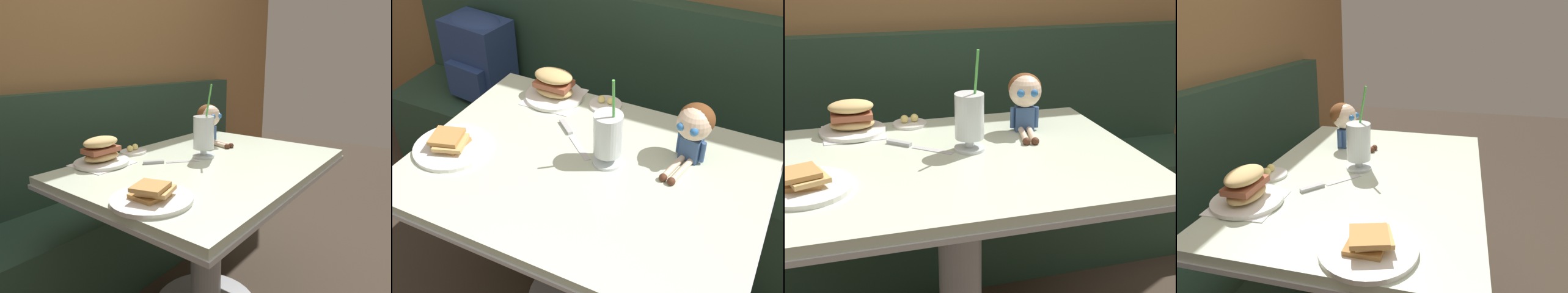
% 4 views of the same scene
% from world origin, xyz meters
% --- Properties ---
extents(wood_panel_wall, '(4.40, 0.08, 2.40)m').
position_xyz_m(wood_panel_wall, '(0.00, 1.05, 1.20)').
color(wood_panel_wall, olive).
rests_on(wood_panel_wall, ground).
extents(booth_bench, '(2.60, 0.48, 1.00)m').
position_xyz_m(booth_bench, '(0.00, 0.81, 0.33)').
color(booth_bench, '#233D2D').
rests_on(booth_bench, ground).
extents(diner_table, '(1.11, 0.81, 0.74)m').
position_xyz_m(diner_table, '(0.00, 0.18, 0.54)').
color(diner_table, beige).
rests_on(diner_table, ground).
extents(toast_plate, '(0.25, 0.25, 0.06)m').
position_xyz_m(toast_plate, '(-0.44, 0.07, 0.76)').
color(toast_plate, white).
rests_on(toast_plate, diner_table).
extents(milkshake_glass, '(0.10, 0.10, 0.32)m').
position_xyz_m(milkshake_glass, '(0.05, 0.23, 0.84)').
color(milkshake_glass, silver).
rests_on(milkshake_glass, diner_table).
extents(sandwich_plate, '(0.22, 0.22, 0.12)m').
position_xyz_m(sandwich_plate, '(-0.29, 0.49, 0.79)').
color(sandwich_plate, white).
rests_on(sandwich_plate, diner_table).
extents(butter_saucer, '(0.12, 0.12, 0.04)m').
position_xyz_m(butter_saucer, '(-0.09, 0.53, 0.75)').
color(butter_saucer, white).
rests_on(butter_saucer, diner_table).
extents(butter_knife, '(0.19, 0.17, 0.01)m').
position_xyz_m(butter_knife, '(-0.13, 0.31, 0.74)').
color(butter_knife, silver).
rests_on(butter_knife, diner_table).
extents(seated_doll, '(0.13, 0.23, 0.20)m').
position_xyz_m(seated_doll, '(0.28, 0.36, 0.87)').
color(seated_doll, '#385689').
rests_on(seated_doll, diner_table).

